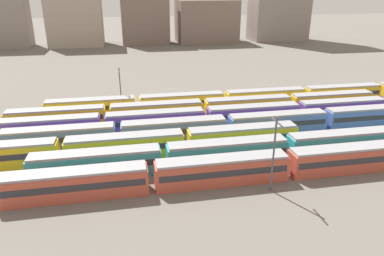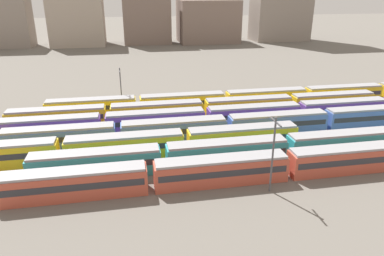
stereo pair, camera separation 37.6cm
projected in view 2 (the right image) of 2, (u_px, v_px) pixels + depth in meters
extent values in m
plane|color=#666059|center=(83.00, 147.00, 59.25)|extent=(600.00, 600.00, 0.00)
cube|color=#BC4C38|center=(75.00, 185.00, 44.45)|extent=(18.00, 3.00, 3.40)
cube|color=#2D2D33|center=(74.00, 182.00, 44.30)|extent=(17.20, 3.06, 0.90)
cube|color=#939399|center=(73.00, 171.00, 43.77)|extent=(17.60, 2.70, 0.35)
cube|color=#BC4C38|center=(221.00, 171.00, 47.68)|extent=(18.00, 3.00, 3.40)
cube|color=#2D2D33|center=(221.00, 169.00, 47.53)|extent=(17.20, 3.06, 0.90)
cube|color=#939399|center=(222.00, 159.00, 46.99)|extent=(17.60, 2.70, 0.35)
cube|color=#BC4C38|center=(349.00, 160.00, 50.90)|extent=(18.00, 3.00, 3.40)
cube|color=#2D2D33|center=(350.00, 157.00, 50.75)|extent=(17.20, 3.06, 0.90)
cube|color=#939399|center=(351.00, 148.00, 50.21)|extent=(17.60, 2.70, 0.35)
cube|color=teal|center=(96.00, 164.00, 49.60)|extent=(18.00, 3.00, 3.40)
cube|color=#2D2D33|center=(96.00, 162.00, 49.45)|extent=(17.20, 3.06, 0.90)
cube|color=#939399|center=(95.00, 152.00, 48.91)|extent=(17.60, 2.70, 0.35)
cube|color=teal|center=(227.00, 154.00, 52.82)|extent=(18.00, 3.00, 3.40)
cube|color=#2D2D33|center=(227.00, 151.00, 52.67)|extent=(17.20, 3.06, 0.90)
cube|color=#939399|center=(227.00, 142.00, 52.13)|extent=(17.60, 2.70, 0.35)
cube|color=teal|center=(343.00, 144.00, 56.04)|extent=(18.00, 3.00, 3.40)
cube|color=#2D2D33|center=(343.00, 142.00, 55.89)|extent=(17.20, 3.06, 0.90)
cube|color=#939399|center=(344.00, 133.00, 55.36)|extent=(17.60, 2.70, 0.35)
cube|color=yellow|center=(125.00, 147.00, 55.05)|extent=(18.00, 3.00, 3.40)
cube|color=#2D2D33|center=(125.00, 145.00, 54.91)|extent=(17.20, 3.06, 0.90)
cube|color=#939399|center=(124.00, 136.00, 54.37)|extent=(17.60, 2.70, 0.35)
cube|color=yellow|center=(242.00, 138.00, 58.28)|extent=(18.00, 3.00, 3.40)
cube|color=#2D2D33|center=(242.00, 136.00, 58.13)|extent=(17.20, 3.06, 0.90)
cube|color=#939399|center=(243.00, 128.00, 57.59)|extent=(17.60, 2.70, 0.35)
cube|color=#4C70BC|center=(59.00, 139.00, 58.02)|extent=(18.00, 3.00, 3.40)
cube|color=#2D2D33|center=(59.00, 137.00, 57.87)|extent=(17.20, 3.06, 0.90)
cube|color=#939399|center=(58.00, 128.00, 57.34)|extent=(17.60, 2.70, 0.35)
cube|color=#4C70BC|center=(174.00, 131.00, 61.24)|extent=(18.00, 3.00, 3.40)
cube|color=#2D2D33|center=(174.00, 129.00, 61.09)|extent=(17.20, 3.06, 0.90)
cube|color=#939399|center=(174.00, 121.00, 60.56)|extent=(17.60, 2.70, 0.35)
cube|color=#4C70BC|center=(277.00, 124.00, 64.46)|extent=(18.00, 3.00, 3.40)
cube|color=#2D2D33|center=(278.00, 122.00, 64.31)|extent=(17.20, 3.06, 0.90)
cube|color=#939399|center=(278.00, 114.00, 63.78)|extent=(17.60, 2.70, 0.35)
cube|color=#4C70BC|center=(371.00, 118.00, 67.68)|extent=(18.00, 3.00, 3.40)
cube|color=#2D2D33|center=(371.00, 115.00, 67.54)|extent=(17.20, 3.06, 0.90)
cube|color=#939399|center=(373.00, 108.00, 67.00)|extent=(17.60, 2.70, 0.35)
cube|color=#6B429E|center=(48.00, 129.00, 62.32)|extent=(18.00, 3.00, 3.40)
cube|color=#2D2D33|center=(48.00, 126.00, 62.17)|extent=(17.20, 3.06, 0.90)
cube|color=#939399|center=(46.00, 119.00, 61.64)|extent=(17.60, 2.70, 0.35)
cube|color=#6B429E|center=(156.00, 122.00, 65.54)|extent=(18.00, 3.00, 3.40)
cube|color=#2D2D33|center=(156.00, 120.00, 65.39)|extent=(17.20, 3.06, 0.90)
cube|color=#939399|center=(155.00, 112.00, 64.86)|extent=(17.60, 2.70, 0.35)
cube|color=#6B429E|center=(253.00, 116.00, 68.76)|extent=(18.00, 3.00, 3.40)
cube|color=#2D2D33|center=(254.00, 114.00, 68.61)|extent=(17.20, 3.06, 0.90)
cube|color=#939399|center=(254.00, 106.00, 68.08)|extent=(17.60, 2.70, 0.35)
cube|color=#6B429E|center=(342.00, 110.00, 71.98)|extent=(18.00, 3.00, 3.40)
cube|color=#2D2D33|center=(343.00, 108.00, 71.84)|extent=(17.20, 3.06, 0.90)
cube|color=#939399|center=(344.00, 101.00, 71.30)|extent=(17.60, 2.70, 0.35)
cube|color=yellow|center=(57.00, 118.00, 67.20)|extent=(18.00, 3.00, 3.40)
cube|color=#2D2D33|center=(57.00, 116.00, 67.06)|extent=(17.20, 3.06, 0.90)
cube|color=#939399|center=(56.00, 109.00, 66.52)|extent=(17.60, 2.70, 0.35)
cube|color=yellow|center=(157.00, 113.00, 70.43)|extent=(18.00, 3.00, 3.40)
cube|color=#2D2D33|center=(157.00, 111.00, 70.28)|extent=(17.20, 3.06, 0.90)
cube|color=#939399|center=(157.00, 103.00, 69.74)|extent=(17.60, 2.70, 0.35)
cube|color=yellow|center=(248.00, 107.00, 73.65)|extent=(18.00, 3.00, 3.40)
cube|color=#2D2D33|center=(248.00, 105.00, 73.50)|extent=(17.20, 3.06, 0.90)
cube|color=#939399|center=(249.00, 98.00, 72.97)|extent=(17.60, 2.70, 0.35)
cube|color=yellow|center=(332.00, 102.00, 76.87)|extent=(18.00, 3.00, 3.40)
cube|color=#2D2D33|center=(332.00, 100.00, 76.72)|extent=(17.20, 3.06, 0.90)
cube|color=#939399|center=(333.00, 94.00, 76.19)|extent=(17.60, 2.70, 0.35)
cube|color=yellow|center=(92.00, 108.00, 72.97)|extent=(18.00, 3.00, 3.40)
cube|color=#2D2D33|center=(91.00, 106.00, 72.83)|extent=(17.20, 3.06, 0.90)
cube|color=#939399|center=(91.00, 99.00, 72.29)|extent=(17.60, 2.70, 0.35)
cube|color=yellow|center=(182.00, 103.00, 76.20)|extent=(18.00, 3.00, 3.40)
cube|color=#2D2D33|center=(182.00, 101.00, 76.05)|extent=(17.20, 3.06, 0.90)
cube|color=#939399|center=(182.00, 95.00, 75.51)|extent=(17.60, 2.70, 0.35)
cube|color=yellow|center=(266.00, 99.00, 79.42)|extent=(18.00, 3.00, 3.40)
cube|color=#2D2D33|center=(266.00, 97.00, 79.27)|extent=(17.20, 3.06, 0.90)
cube|color=#939399|center=(267.00, 90.00, 78.74)|extent=(17.60, 2.70, 0.35)
cube|color=yellow|center=(343.00, 94.00, 82.64)|extent=(18.00, 3.00, 3.40)
cube|color=#2D2D33|center=(343.00, 93.00, 82.49)|extent=(17.20, 3.06, 0.90)
cube|color=#939399|center=(344.00, 86.00, 81.96)|extent=(17.60, 2.70, 0.35)
cylinder|color=#4C4C51|center=(121.00, 89.00, 75.68)|extent=(0.24, 0.24, 9.21)
cube|color=#47474C|center=(120.00, 71.00, 74.22)|extent=(0.16, 3.20, 0.16)
cylinder|color=#4C4C51|center=(273.00, 156.00, 44.46)|extent=(0.24, 0.24, 10.18)
cube|color=#47474C|center=(276.00, 122.00, 42.82)|extent=(0.16, 3.20, 0.16)
cube|color=#A89989|center=(77.00, 14.00, 161.17)|extent=(23.76, 18.57, 28.23)
cube|color=#7A665B|center=(146.00, 13.00, 166.60)|extent=(21.89, 13.65, 27.88)
cube|color=#7A665B|center=(208.00, 21.00, 173.13)|extent=(28.10, 21.34, 19.72)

